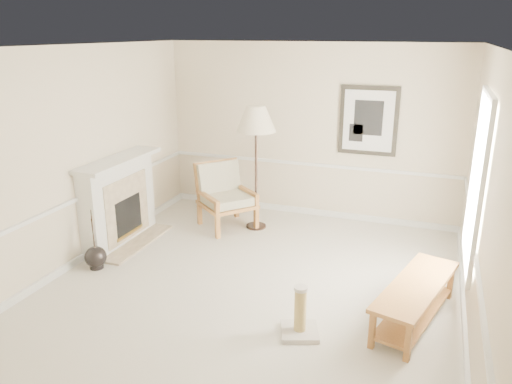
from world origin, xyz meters
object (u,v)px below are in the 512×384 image
armchair (224,192)px  bench (416,296)px  floor_lamp (256,122)px  floor_vase (96,258)px  scratching_post (300,319)px

armchair → bench: armchair is taller
armchair → floor_lamp: floor_lamp is taller
armchair → floor_lamp: size_ratio=0.58×
floor_vase → bench: floor_vase is taller
armchair → scratching_post: bearing=-102.2°
floor_vase → floor_lamp: floor_lamp is taller
floor_vase → floor_lamp: bearing=54.4°
floor_lamp → bench: size_ratio=1.18×
floor_lamp → floor_vase: bearing=-125.6°
floor_lamp → scratching_post: size_ratio=3.57×
floor_lamp → bench: floor_lamp is taller
floor_lamp → armchair: bearing=-172.5°
floor_vase → scratching_post: (2.99, -0.54, 0.02)m
floor_vase → floor_lamp: 3.05m
floor_vase → bench: size_ratio=0.51×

